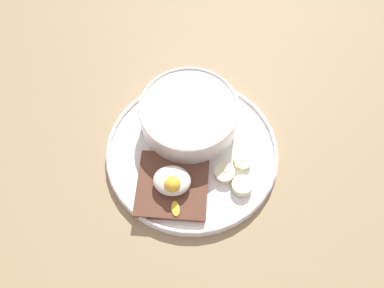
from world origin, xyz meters
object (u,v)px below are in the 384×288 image
Objects in this scene: oatmeal_bowl at (189,116)px; poached_egg at (172,182)px; banana_slice_back at (242,186)px; banana_slice_left at (242,162)px; toast_slice at (173,185)px; banana_slice_front at (225,173)px.

poached_egg is (-1.03, -11.00, -0.15)cm from oatmeal_bowl.
banana_slice_back is at bearing -47.13° from oatmeal_bowl.
toast_slice is at bearing -152.72° from banana_slice_left.
banana_slice_left is at bearing 42.34° from banana_slice_front.
banana_slice_front is (7.39, 2.84, 0.01)cm from toast_slice.
oatmeal_bowl is 13.36cm from banana_slice_back.
banana_slice_back is (0.20, -3.95, 0.04)cm from banana_slice_left.
banana_slice_front reaches higher than banana_slice_left.
toast_slice is at bearing -159.02° from banana_slice_front.
banana_slice_back is at bearing -32.50° from banana_slice_front.
banana_slice_back is at bearing 6.45° from toast_slice.
poached_egg is at bearing -172.43° from banana_slice_back.
poached_egg is 11.31cm from banana_slice_left.
banana_slice_front is at bearing 147.50° from banana_slice_back.
banana_slice_front is at bearing -51.63° from oatmeal_bowl.
poached_egg is 8.16cm from banana_slice_front.
banana_slice_back is (10.06, 1.14, -0.03)cm from toast_slice.
oatmeal_bowl is at bearing 128.37° from banana_slice_front.
banana_slice_front is at bearing 20.98° from toast_slice.
poached_egg is at bearing -151.72° from banana_slice_left.
toast_slice is 2.84× the size of banana_slice_left.
oatmeal_bowl is 11.06cm from toast_slice.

